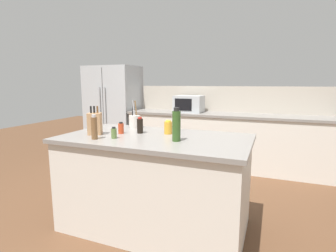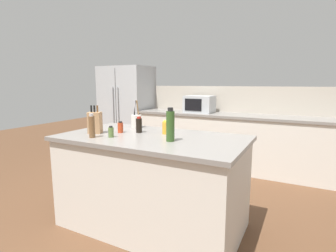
{
  "view_description": "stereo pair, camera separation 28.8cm",
  "coord_description": "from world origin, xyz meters",
  "px_view_note": "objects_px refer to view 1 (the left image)",
  "views": [
    {
      "loc": [
        1.06,
        -2.29,
        1.46
      ],
      "look_at": [
        0.0,
        0.35,
        0.99
      ],
      "focal_mm": 28.0,
      "sensor_mm": 36.0,
      "label": 1
    },
    {
      "loc": [
        1.32,
        -2.17,
        1.46
      ],
      "look_at": [
        0.0,
        0.35,
        0.99
      ],
      "focal_mm": 28.0,
      "sensor_mm": 36.0,
      "label": 2
    }
  ],
  "objects_px": {
    "knife_block": "(95,124)",
    "honey_jar": "(168,128)",
    "pepper_grinder": "(94,128)",
    "spice_jar_oregano": "(114,133)",
    "spice_jar_paprika": "(121,128)",
    "microwave": "(189,104)",
    "olive_oil_bottle": "(176,125)",
    "refrigerator": "(114,111)",
    "soy_sauce_bottle": "(140,126)",
    "utensil_crock": "(134,121)"
  },
  "relations": [
    {
      "from": "pepper_grinder",
      "to": "soy_sauce_bottle",
      "type": "bearing_deg",
      "value": 58.99
    },
    {
      "from": "honey_jar",
      "to": "knife_block",
      "type": "bearing_deg",
      "value": -155.58
    },
    {
      "from": "knife_block",
      "to": "spice_jar_paprika",
      "type": "bearing_deg",
      "value": 10.59
    },
    {
      "from": "spice_jar_oregano",
      "to": "spice_jar_paprika",
      "type": "bearing_deg",
      "value": 106.0
    },
    {
      "from": "knife_block",
      "to": "honey_jar",
      "type": "bearing_deg",
      "value": 1.25
    },
    {
      "from": "microwave",
      "to": "utensil_crock",
      "type": "xyz_separation_m",
      "value": [
        -0.08,
        -1.86,
        -0.07
      ]
    },
    {
      "from": "spice_jar_oregano",
      "to": "utensil_crock",
      "type": "bearing_deg",
      "value": 99.34
    },
    {
      "from": "microwave",
      "to": "olive_oil_bottle",
      "type": "xyz_separation_m",
      "value": [
        0.61,
        -2.31,
        -0.0
      ]
    },
    {
      "from": "utensil_crock",
      "to": "honey_jar",
      "type": "relative_size",
      "value": 2.26
    },
    {
      "from": "olive_oil_bottle",
      "to": "spice_jar_oregano",
      "type": "bearing_deg",
      "value": -169.53
    },
    {
      "from": "knife_block",
      "to": "utensil_crock",
      "type": "xyz_separation_m",
      "value": [
        0.19,
        0.48,
        -0.03
      ]
    },
    {
      "from": "refrigerator",
      "to": "knife_block",
      "type": "distance_m",
      "value": 2.75
    },
    {
      "from": "utensil_crock",
      "to": "knife_block",
      "type": "bearing_deg",
      "value": -111.58
    },
    {
      "from": "pepper_grinder",
      "to": "spice_jar_oregano",
      "type": "bearing_deg",
      "value": 33.63
    },
    {
      "from": "refrigerator",
      "to": "microwave",
      "type": "distance_m",
      "value": 1.63
    },
    {
      "from": "spice_jar_oregano",
      "to": "honey_jar",
      "type": "bearing_deg",
      "value": 45.04
    },
    {
      "from": "olive_oil_bottle",
      "to": "pepper_grinder",
      "type": "bearing_deg",
      "value": -164.29
    },
    {
      "from": "utensil_crock",
      "to": "spice_jar_oregano",
      "type": "distance_m",
      "value": 0.57
    },
    {
      "from": "olive_oil_bottle",
      "to": "honey_jar",
      "type": "xyz_separation_m",
      "value": [
        -0.19,
        0.29,
        -0.08
      ]
    },
    {
      "from": "knife_block",
      "to": "honey_jar",
      "type": "relative_size",
      "value": 2.05
    },
    {
      "from": "spice_jar_paprika",
      "to": "knife_block",
      "type": "bearing_deg",
      "value": -146.24
    },
    {
      "from": "knife_block",
      "to": "utensil_crock",
      "type": "height_order",
      "value": "utensil_crock"
    },
    {
      "from": "microwave",
      "to": "spice_jar_paprika",
      "type": "distance_m",
      "value": 2.19
    },
    {
      "from": "utensil_crock",
      "to": "soy_sauce_bottle",
      "type": "relative_size",
      "value": 1.9
    },
    {
      "from": "spice_jar_oregano",
      "to": "olive_oil_bottle",
      "type": "bearing_deg",
      "value": 10.47
    },
    {
      "from": "microwave",
      "to": "spice_jar_paprika",
      "type": "bearing_deg",
      "value": -91.28
    },
    {
      "from": "soy_sauce_bottle",
      "to": "honey_jar",
      "type": "height_order",
      "value": "soy_sauce_bottle"
    },
    {
      "from": "honey_jar",
      "to": "spice_jar_paprika",
      "type": "bearing_deg",
      "value": -160.53
    },
    {
      "from": "spice_jar_paprika",
      "to": "refrigerator",
      "type": "bearing_deg",
      "value": 124.96
    },
    {
      "from": "knife_block",
      "to": "honey_jar",
      "type": "height_order",
      "value": "knife_block"
    },
    {
      "from": "soy_sauce_bottle",
      "to": "knife_block",
      "type": "bearing_deg",
      "value": -148.64
    },
    {
      "from": "knife_block",
      "to": "spice_jar_oregano",
      "type": "bearing_deg",
      "value": -40.38
    },
    {
      "from": "knife_block",
      "to": "olive_oil_bottle",
      "type": "bearing_deg",
      "value": -21.77
    },
    {
      "from": "pepper_grinder",
      "to": "spice_jar_oregano",
      "type": "relative_size",
      "value": 2.11
    },
    {
      "from": "refrigerator",
      "to": "olive_oil_bottle",
      "type": "distance_m",
      "value": 3.25
    },
    {
      "from": "honey_jar",
      "to": "utensil_crock",
      "type": "bearing_deg",
      "value": 160.61
    },
    {
      "from": "utensil_crock",
      "to": "pepper_grinder",
      "type": "bearing_deg",
      "value": -94.7
    },
    {
      "from": "pepper_grinder",
      "to": "spice_jar_paprika",
      "type": "height_order",
      "value": "pepper_grinder"
    },
    {
      "from": "soy_sauce_bottle",
      "to": "spice_jar_paprika",
      "type": "bearing_deg",
      "value": -151.82
    },
    {
      "from": "knife_block",
      "to": "soy_sauce_bottle",
      "type": "height_order",
      "value": "knife_block"
    },
    {
      "from": "pepper_grinder",
      "to": "honey_jar",
      "type": "relative_size",
      "value": 1.64
    },
    {
      "from": "utensil_crock",
      "to": "honey_jar",
      "type": "height_order",
      "value": "utensil_crock"
    },
    {
      "from": "knife_block",
      "to": "spice_jar_paprika",
      "type": "relative_size",
      "value": 2.41
    },
    {
      "from": "spice_jar_oregano",
      "to": "spice_jar_paprika",
      "type": "distance_m",
      "value": 0.24
    },
    {
      "from": "microwave",
      "to": "soy_sauce_bottle",
      "type": "distance_m",
      "value": 2.1
    },
    {
      "from": "spice_jar_oregano",
      "to": "pepper_grinder",
      "type": "bearing_deg",
      "value": -146.37
    },
    {
      "from": "microwave",
      "to": "honey_jar",
      "type": "relative_size",
      "value": 3.47
    },
    {
      "from": "pepper_grinder",
      "to": "knife_block",
      "type": "bearing_deg",
      "value": 125.94
    },
    {
      "from": "microwave",
      "to": "pepper_grinder",
      "type": "xyz_separation_m",
      "value": [
        -0.13,
        -2.52,
        -0.04
      ]
    },
    {
      "from": "refrigerator",
      "to": "spice_jar_oregano",
      "type": "height_order",
      "value": "refrigerator"
    }
  ]
}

